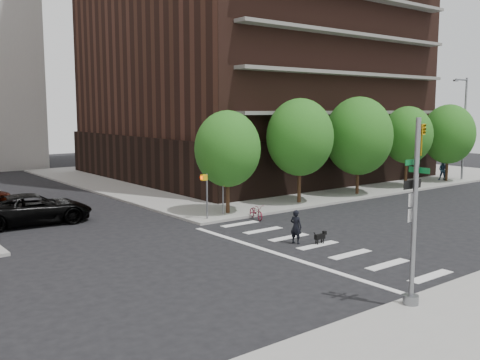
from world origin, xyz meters
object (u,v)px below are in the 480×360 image
Objects in this scene: parked_car_black at (34,209)px; dog_walker at (296,227)px; pedestrian_far at (443,170)px; traffic_signal at (414,227)px; scooter at (256,212)px.

parked_car_black is 3.81× the size of dog_walker.
dog_walker is at bearing -139.66° from parked_car_black.
traffic_signal is at bearing -83.64° from pedestrian_far.
dog_walker reaches higher than scooter.
dog_walker is at bearing 70.89° from traffic_signal.
pedestrian_far is at bearing 19.74° from scooter.
traffic_signal is at bearing -159.46° from parked_car_black.
dog_walker is at bearing -96.89° from scooter.
traffic_signal reaches higher than pedestrian_far.
dog_walker is 26.77m from pedestrian_far.
pedestrian_far is (25.57, 7.91, 0.23)m from dog_walker.
pedestrian_far is at bearing 29.82° from traffic_signal.
traffic_signal reaches higher than scooter.
traffic_signal is 0.96× the size of parked_car_black.
scooter is at bearing -36.61° from dog_walker.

